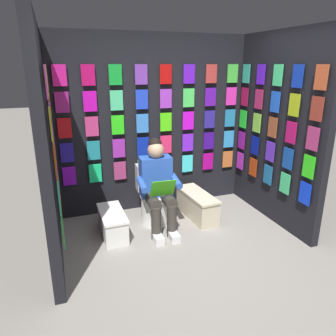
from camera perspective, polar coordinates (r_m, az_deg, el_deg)
name	(u,v)px	position (r m, az deg, el deg)	size (l,w,h in m)	color
ground_plane	(205,272)	(3.55, 6.52, -17.77)	(30.00, 30.00, 0.00)	gray
display_wall_back	(153,125)	(4.65, -2.74, 7.67)	(2.87, 0.14, 2.47)	black
display_wall_left	(277,130)	(4.49, 18.83, 6.37)	(0.14, 1.76, 2.47)	black
display_wall_right	(46,148)	(3.55, -20.83, 3.28)	(0.14, 1.76, 2.47)	black
toilet	(154,198)	(4.39, -2.56, -5.41)	(0.41, 0.56, 0.77)	white
person_reading	(158,185)	(4.08, -1.78, -3.08)	(0.54, 0.69, 1.19)	blue
comic_longbox_near	(197,205)	(4.56, 5.18, -6.54)	(0.35, 0.81, 0.36)	beige
comic_longbox_far	(113,223)	(4.16, -9.79, -9.65)	(0.29, 0.67, 0.32)	white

